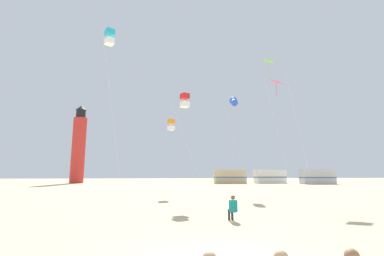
{
  "coord_description": "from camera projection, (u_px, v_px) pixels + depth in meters",
  "views": [
    {
      "loc": [
        -1.46,
        -6.92,
        2.19
      ],
      "look_at": [
        0.26,
        10.21,
        5.03
      ],
      "focal_mm": 25.35,
      "sensor_mm": 36.0,
      "label": 1
    }
  ],
  "objects": [
    {
      "name": "kite_diamond_lime",
      "position": [
        269.0,
        67.0,
        26.04
      ],
      "size": [
        2.53,
        2.0,
        13.1
      ],
      "color": "silver",
      "rests_on": "ground"
    },
    {
      "name": "kite_tube_blue",
      "position": [
        233.0,
        101.0,
        29.32
      ],
      "size": [
        2.72,
        2.86,
        10.51
      ],
      "color": "silver",
      "rests_on": "ground"
    },
    {
      "name": "rv_van_white",
      "position": [
        270.0,
        176.0,
        57.05
      ],
      "size": [
        6.6,
        2.82,
        2.8
      ],
      "rotation": [
        0.0,
        0.0,
        0.08
      ],
      "color": "white",
      "rests_on": "ground"
    },
    {
      "name": "rv_van_tan",
      "position": [
        230.0,
        177.0,
        55.56
      ],
      "size": [
        6.51,
        2.53,
        2.8
      ],
      "rotation": [
        0.0,
        0.0,
        -0.03
      ],
      "color": "#C6B28C",
      "rests_on": "ground"
    },
    {
      "name": "kite_flyer_standing",
      "position": [
        232.0,
        207.0,
        12.51
      ],
      "size": [
        0.37,
        0.53,
        1.16
      ],
      "rotation": [
        0.0,
        0.0,
        3.27
      ],
      "color": "#147F84",
      "rests_on": "ground"
    },
    {
      "name": "kite_box_scarlet",
      "position": [
        185.0,
        101.0,
        22.17
      ],
      "size": [
        3.11,
        2.11,
        8.61
      ],
      "color": "silver",
      "rests_on": "ground"
    },
    {
      "name": "kite_box_cyan",
      "position": [
        110.0,
        37.0,
        19.8
      ],
      "size": [
        1.9,
        1.9,
        12.56
      ],
      "color": "silver",
      "rests_on": "ground"
    },
    {
      "name": "lighthouse_distant",
      "position": [
        79.0,
        146.0,
        58.25
      ],
      "size": [
        2.8,
        2.8,
        16.8
      ],
      "color": "red",
      "rests_on": "ground"
    },
    {
      "name": "kite_diamond_rainbow",
      "position": [
        278.0,
        87.0,
        22.74
      ],
      "size": [
        3.18,
        3.18,
        9.97
      ],
      "color": "silver",
      "rests_on": "ground"
    },
    {
      "name": "rv_van_silver",
      "position": [
        317.0,
        177.0,
        52.98
      ],
      "size": [
        6.49,
        2.48,
        2.8
      ],
      "rotation": [
        0.0,
        0.0,
        -0.02
      ],
      "color": "#B7BABF",
      "rests_on": "ground"
    },
    {
      "name": "kite_box_orange",
      "position": [
        171.0,
        125.0,
        28.67
      ],
      "size": [
        3.03,
        3.03,
        7.77
      ],
      "color": "silver",
      "rests_on": "ground"
    }
  ]
}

